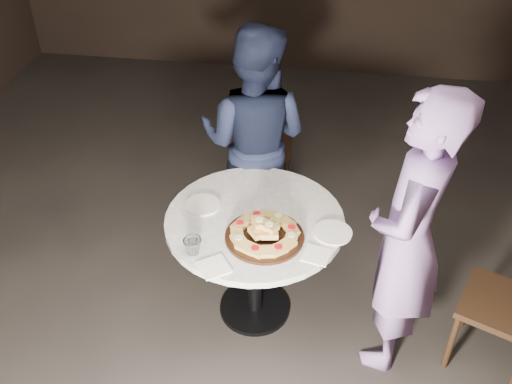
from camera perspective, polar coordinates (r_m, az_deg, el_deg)
floor at (r=3.35m, az=0.86°, el=-13.55°), size 7.00×7.00×0.00m
table at (r=3.04m, az=-0.14°, el=-4.49°), size 1.03×1.03×0.70m
serving_board at (r=2.83m, az=0.85°, el=-4.49°), size 0.49×0.49×0.02m
focaccia_pile at (r=2.81m, az=0.86°, el=-3.96°), size 0.35×0.35×0.09m
plate_left at (r=3.04m, az=-5.35°, el=-1.29°), size 0.22×0.22×0.01m
plate_right at (r=2.88m, az=7.69°, el=-4.04°), size 0.24×0.24×0.01m
water_glass at (r=2.74m, az=-6.35°, el=-5.42°), size 0.10×0.10×0.08m
napkin_near at (r=2.69m, az=-4.22°, el=-7.49°), size 0.19×0.19×0.01m
napkin_far at (r=2.75m, az=6.08°, el=-6.28°), size 0.15×0.15×0.01m
chair_far at (r=4.00m, az=0.88°, el=4.73°), size 0.41×0.43×0.78m
diner_navy at (r=3.51m, az=-0.17°, el=5.21°), size 0.80×0.67×1.48m
diner_teal at (r=2.79m, az=14.92°, el=-4.57°), size 0.52×0.66×1.58m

